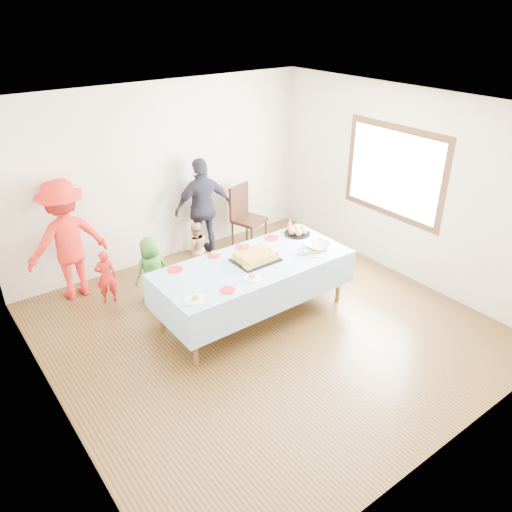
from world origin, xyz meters
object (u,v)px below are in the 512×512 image
Objects in this scene: birthday_cake at (256,257)px; dining_chair at (245,214)px; party_table at (253,266)px; adult_left at (67,240)px.

birthday_cake is 2.01m from dining_chair.
party_table is at bearing -154.81° from birthday_cake.
party_table is 1.48× the size of adult_left.
dining_chair is at bearing 173.60° from adult_left.
adult_left is (-1.69, 1.90, 0.12)m from party_table.
dining_chair is (1.05, 1.70, -0.24)m from birthday_cake.
adult_left is at bearing 132.92° from birthday_cake.
dining_chair reaches higher than birthday_cake.
party_table is at bearing 128.89° from adult_left.
adult_left is (-1.74, 1.87, 0.02)m from birthday_cake.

